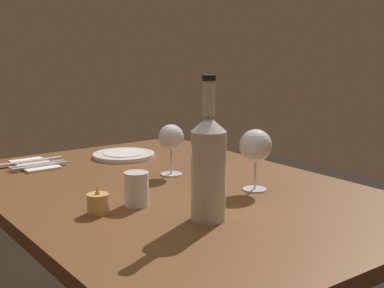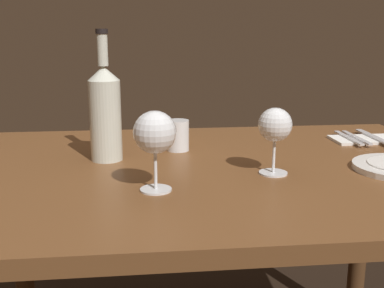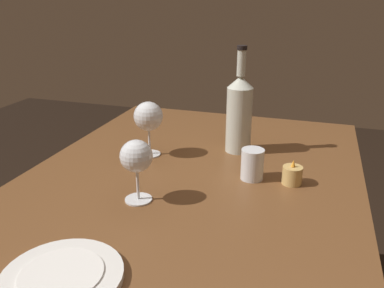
% 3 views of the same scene
% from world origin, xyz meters
% --- Properties ---
extents(dining_table, '(1.30, 0.90, 0.74)m').
position_xyz_m(dining_table, '(0.00, 0.00, 0.65)').
color(dining_table, brown).
rests_on(dining_table, ground).
extents(wine_glass_left, '(0.08, 0.08, 0.15)m').
position_xyz_m(wine_glass_left, '(0.12, -0.08, 0.85)').
color(wine_glass_left, white).
rests_on(wine_glass_left, dining_table).
extents(wine_glass_right, '(0.09, 0.09, 0.17)m').
position_xyz_m(wine_glass_right, '(-0.15, -0.17, 0.86)').
color(wine_glass_right, white).
rests_on(wine_glass_right, dining_table).
extents(wine_bottle, '(0.08, 0.08, 0.33)m').
position_xyz_m(wine_bottle, '(-0.27, 0.08, 0.87)').
color(wine_bottle, silver).
rests_on(wine_bottle, dining_table).
extents(water_tumbler, '(0.06, 0.06, 0.08)m').
position_xyz_m(water_tumbler, '(-0.08, 0.16, 0.78)').
color(water_tumbler, white).
rests_on(water_tumbler, dining_table).
extents(votive_candle, '(0.05, 0.05, 0.07)m').
position_xyz_m(votive_candle, '(-0.08, 0.26, 0.76)').
color(votive_candle, '#DBB266').
rests_on(votive_candle, dining_table).
extents(dinner_plate, '(0.21, 0.21, 0.02)m').
position_xyz_m(dinner_plate, '(0.43, -0.09, 0.75)').
color(dinner_plate, white).
rests_on(dinner_plate, dining_table).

